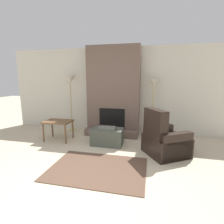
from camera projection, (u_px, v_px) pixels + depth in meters
ground_plane at (76, 186)px, 2.78m from camera, size 24.00×24.00×0.00m
wall_back at (115, 91)px, 5.44m from camera, size 6.90×0.06×2.60m
fireplace at (113, 93)px, 5.21m from camera, size 1.56×0.67×2.60m
ottoman at (107, 136)px, 4.45m from camera, size 0.79×0.44×0.47m
armchair at (163, 141)px, 3.85m from camera, size 1.11×1.10×1.05m
side_table at (58, 124)px, 4.76m from camera, size 0.72×0.52×0.54m
floor_lamp_left at (70, 84)px, 5.42m from camera, size 0.31×0.31×1.74m
floor_lamp_right at (154, 88)px, 4.89m from camera, size 0.31×0.31×1.65m
area_rug at (98, 169)px, 3.29m from camera, size 1.80×1.27×0.01m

